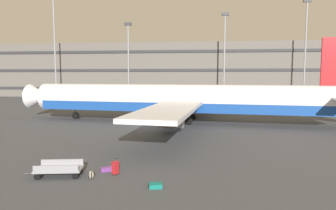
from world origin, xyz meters
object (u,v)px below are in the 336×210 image
(backpack_navy, at_px, (91,175))
(suitcase_scuffed, at_px, (107,169))
(suitcase_silver, at_px, (156,186))
(baggage_cart, at_px, (59,169))
(suitcase_upright, at_px, (115,168))
(airliner, at_px, (182,100))

(backpack_navy, bearing_deg, suitcase_scuffed, 72.07)
(suitcase_silver, relative_size, baggage_cart, 0.23)
(suitcase_upright, bearing_deg, baggage_cart, -168.46)
(baggage_cart, bearing_deg, suitcase_scuffed, 25.85)
(airliner, bearing_deg, baggage_cart, -105.99)
(suitcase_scuffed, distance_m, suitcase_silver, 4.11)
(backpack_navy, relative_size, baggage_cart, 0.15)
(suitcase_scuffed, xyz_separation_m, suitcase_silver, (3.36, -2.36, -0.00))
(airliner, relative_size, backpack_navy, 84.31)
(suitcase_upright, bearing_deg, suitcase_silver, -34.42)
(suitcase_silver, bearing_deg, baggage_cart, 168.51)
(suitcase_silver, xyz_separation_m, suitcase_upright, (-2.66, 1.82, 0.30))
(suitcase_scuffed, relative_size, suitcase_upright, 0.82)
(suitcase_scuffed, relative_size, backpack_navy, 1.59)
(backpack_navy, bearing_deg, baggage_cart, 173.71)
(suitcase_silver, distance_m, baggage_cart, 5.93)
(suitcase_silver, xyz_separation_m, baggage_cart, (-5.80, 1.18, 0.31))
(airliner, xyz_separation_m, backpack_navy, (-3.87, -20.66, -2.58))
(suitcase_silver, distance_m, suitcase_upright, 3.23)
(airliner, height_order, suitcase_upright, airliner)
(suitcase_scuffed, height_order, suitcase_silver, suitcase_scuffed)
(airliner, height_order, suitcase_silver, airliner)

